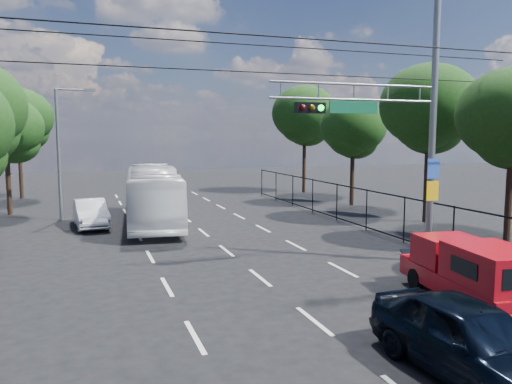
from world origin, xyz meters
name	(u,v)px	position (x,y,z in m)	size (l,w,h in m)	color
lane_markings	(214,241)	(0.00, 14.00, 0.01)	(6.12, 38.00, 0.01)	beige
signal_mast	(404,116)	(5.28, 7.99, 5.24)	(6.43, 0.39, 9.50)	slate
streetlight_left	(62,147)	(-6.33, 22.00, 3.94)	(2.09, 0.22, 7.08)	slate
utility_wires	(252,52)	(0.00, 8.83, 7.23)	(22.00, 5.04, 0.74)	black
fence_right	(388,215)	(7.60, 12.17, 1.03)	(0.06, 34.03, 2.00)	black
tree_right_c	(429,113)	(11.82, 15.02, 5.73)	(5.10, 5.10, 8.29)	black
tree_right_d	(353,131)	(11.42, 22.02, 4.85)	(4.32, 4.32, 7.02)	black
tree_right_e	(305,118)	(11.62, 30.02, 5.94)	(5.28, 5.28, 8.58)	black
tree_left_d	(6,133)	(-9.38, 25.02, 4.72)	(4.20, 4.20, 6.83)	black
tree_left_e	(18,122)	(-9.58, 33.02, 5.53)	(4.92, 4.92, 7.99)	black
red_pickup	(471,271)	(4.53, 3.73, 0.94)	(2.33, 4.92, 1.77)	black
navy_hatchback	(470,340)	(1.47, 0.38, 0.77)	(1.81, 4.49, 1.53)	black
white_bus	(153,195)	(-1.91, 19.33, 1.49)	(2.51, 10.71, 2.98)	white
white_van	(91,213)	(-5.01, 19.31, 0.69)	(1.45, 4.17, 1.37)	white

